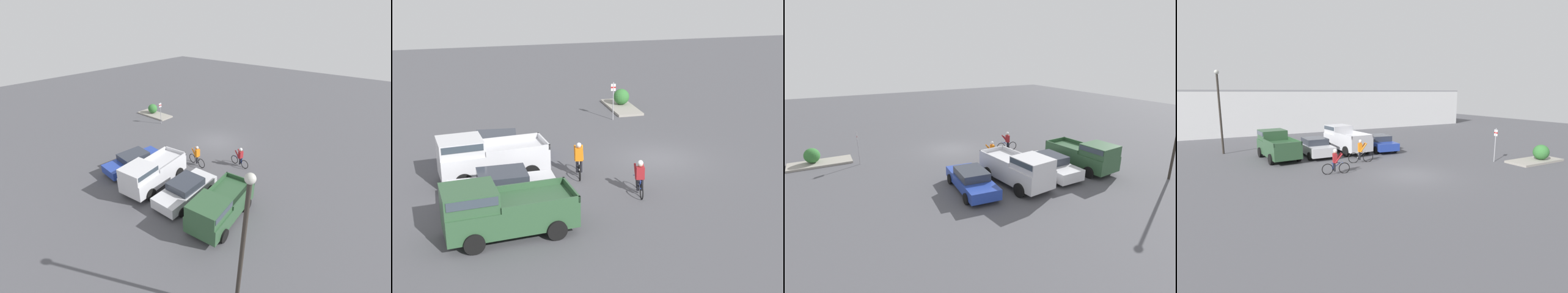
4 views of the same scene
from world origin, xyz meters
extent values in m
plane|color=#4C4C51|center=(0.00, 0.00, 0.00)|extent=(80.00, 80.00, 0.00)
cube|color=#2D5133|center=(-6.18, 8.35, 0.84)|extent=(2.41, 5.01, 0.99)
cube|color=#2D5133|center=(-6.31, 9.80, 1.70)|extent=(2.00, 2.10, 0.73)
cube|color=#333D47|center=(-6.31, 9.80, 1.86)|extent=(2.04, 1.95, 0.32)
cube|color=#2D5133|center=(-7.04, 7.30, 1.46)|extent=(0.34, 2.91, 0.25)
cube|color=#2D5133|center=(-5.14, 7.47, 1.46)|extent=(0.34, 2.91, 0.25)
cube|color=#2D5133|center=(-5.96, 5.98, 1.46)|extent=(1.99, 0.26, 0.25)
cylinder|color=black|center=(-7.30, 9.76, 0.38)|extent=(0.29, 0.78, 0.76)
cylinder|color=black|center=(-5.32, 9.94, 0.38)|extent=(0.29, 0.78, 0.76)
cylinder|color=black|center=(-7.03, 6.77, 0.38)|extent=(0.29, 0.78, 0.76)
cylinder|color=black|center=(-5.05, 6.95, 0.38)|extent=(0.29, 0.78, 0.76)
cube|color=silver|center=(-3.38, 8.31, 0.60)|extent=(1.90, 4.53, 0.68)
cube|color=#2D333D|center=(-3.38, 8.31, 1.18)|extent=(1.67, 2.05, 0.48)
cylinder|color=black|center=(-4.31, 9.74, 0.31)|extent=(0.19, 0.61, 0.61)
cylinder|color=black|center=(-2.49, 9.77, 0.31)|extent=(0.19, 0.61, 0.61)
cylinder|color=black|center=(-4.26, 6.86, 0.31)|extent=(0.19, 0.61, 0.61)
cylinder|color=black|center=(-2.44, 6.89, 0.31)|extent=(0.19, 0.61, 0.61)
cube|color=silver|center=(-0.58, 8.41, 0.91)|extent=(2.44, 5.11, 1.08)
cube|color=silver|center=(-0.73, 9.89, 1.80)|extent=(1.99, 2.15, 0.68)
cube|color=#333D47|center=(-0.73, 9.89, 1.95)|extent=(2.03, 2.00, 0.30)
cube|color=silver|center=(-1.41, 7.34, 1.58)|extent=(0.38, 2.95, 0.25)
cube|color=silver|center=(0.45, 7.53, 1.58)|extent=(0.38, 2.95, 0.25)
cube|color=silver|center=(-0.33, 6.00, 1.58)|extent=(1.95, 0.28, 0.25)
cylinder|color=black|center=(-1.70, 9.84, 0.41)|extent=(0.30, 0.84, 0.83)
cylinder|color=black|center=(0.24, 10.04, 0.41)|extent=(0.30, 0.84, 0.83)
cylinder|color=black|center=(-1.39, 6.79, 0.41)|extent=(0.30, 0.84, 0.83)
cylinder|color=black|center=(0.55, 6.99, 0.41)|extent=(0.30, 0.84, 0.83)
cube|color=#233D9E|center=(2.22, 8.01, 0.57)|extent=(2.22, 4.67, 0.61)
cube|color=#2D333D|center=(2.22, 8.01, 1.10)|extent=(1.79, 2.18, 0.46)
cylinder|color=black|center=(1.49, 9.53, 0.31)|extent=(0.24, 0.63, 0.62)
cylinder|color=black|center=(3.25, 9.36, 0.31)|extent=(0.24, 0.63, 0.62)
cylinder|color=black|center=(1.20, 6.66, 0.31)|extent=(0.24, 0.63, 0.62)
cylinder|color=black|center=(2.96, 6.48, 0.31)|extent=(0.24, 0.63, 0.62)
torus|color=black|center=(-0.69, 4.40, 0.36)|extent=(0.77, 0.18, 0.77)
torus|color=black|center=(-1.75, 4.59, 0.36)|extent=(0.77, 0.18, 0.77)
cylinder|color=white|center=(-1.22, 4.50, 0.55)|extent=(0.56, 0.13, 0.41)
cylinder|color=white|center=(-1.22, 4.50, 0.76)|extent=(0.59, 0.14, 0.04)
cylinder|color=white|center=(-1.40, 4.53, 0.55)|extent=(0.04, 0.04, 0.38)
cylinder|color=white|center=(-0.82, 4.43, 0.79)|extent=(0.10, 0.46, 0.02)
cylinder|color=black|center=(-1.31, 4.60, 0.50)|extent=(0.14, 0.14, 0.57)
cylinder|color=black|center=(-1.34, 4.43, 0.50)|extent=(0.14, 0.14, 0.57)
cube|color=orange|center=(-1.27, 4.51, 1.09)|extent=(0.30, 0.40, 0.61)
cylinder|color=orange|center=(-1.03, 4.64, 1.09)|extent=(0.54, 0.18, 0.66)
cylinder|color=orange|center=(-1.09, 4.30, 1.09)|extent=(0.54, 0.18, 0.66)
sphere|color=tan|center=(-1.24, 4.50, 1.50)|extent=(0.20, 0.20, 0.20)
sphere|color=silver|center=(-1.24, 4.50, 1.55)|extent=(0.22, 0.22, 0.22)
torus|color=black|center=(-3.40, 2.35, 0.33)|extent=(0.70, 0.17, 0.70)
torus|color=black|center=(-4.44, 2.53, 0.33)|extent=(0.70, 0.17, 0.70)
cylinder|color=#233D9E|center=(-3.92, 2.44, 0.50)|extent=(0.54, 0.13, 0.37)
cylinder|color=#233D9E|center=(-3.92, 2.44, 0.69)|extent=(0.57, 0.14, 0.04)
cylinder|color=#233D9E|center=(-4.10, 2.47, 0.50)|extent=(0.04, 0.04, 0.34)
cylinder|color=#233D9E|center=(-3.53, 2.37, 0.72)|extent=(0.10, 0.46, 0.02)
cylinder|color=black|center=(-4.01, 2.55, 0.46)|extent=(0.14, 0.14, 0.52)
cylinder|color=black|center=(-4.04, 2.37, 0.46)|extent=(0.14, 0.14, 0.52)
cube|color=maroon|center=(-3.97, 2.45, 1.00)|extent=(0.30, 0.40, 0.56)
cylinder|color=maroon|center=(-3.74, 2.58, 1.00)|extent=(0.52, 0.18, 0.62)
cylinder|color=maroon|center=(-3.80, 2.25, 1.00)|extent=(0.52, 0.18, 0.62)
sphere|color=tan|center=(-3.95, 2.44, 1.39)|extent=(0.23, 0.23, 0.23)
sphere|color=silver|center=(-3.95, 2.44, 1.45)|extent=(0.25, 0.25, 0.25)
cylinder|color=#9E9EA3|center=(7.37, 0.13, 1.22)|extent=(0.06, 0.06, 2.44)
cube|color=white|center=(7.37, 0.13, 2.11)|extent=(0.05, 0.30, 0.45)
cube|color=red|center=(7.37, 0.13, 2.11)|extent=(0.05, 0.30, 0.10)
cylinder|color=#2D2823|center=(-9.76, 12.58, 3.19)|extent=(0.16, 0.16, 6.38)
sphere|color=#B2B2A8|center=(-9.76, 12.58, 6.51)|extent=(0.36, 0.36, 0.36)
cube|color=gray|center=(9.93, -1.28, 0.07)|extent=(4.30, 1.72, 0.15)
sphere|color=#337033|center=(10.38, -1.41, 0.69)|extent=(1.09, 1.09, 1.09)
camera|label=1|loc=(-12.56, 18.57, 10.84)|focal=24.00mm
camera|label=2|loc=(-24.49, 10.23, 9.80)|focal=50.00mm
camera|label=3|loc=(9.67, 22.71, 7.83)|focal=28.00mm
camera|label=4|loc=(-10.53, -14.67, 4.98)|focal=28.00mm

